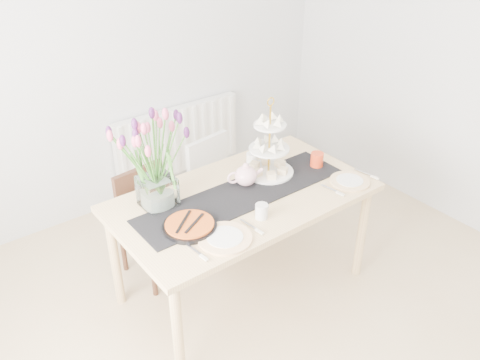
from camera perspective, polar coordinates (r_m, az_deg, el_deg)
room_shell at (r=2.31m, az=9.76°, el=0.99°), size 4.50×4.50×4.50m
radiator at (r=4.51m, az=-6.92°, el=4.52°), size 1.20×0.08×0.60m
dining_table at (r=3.17m, az=0.34°, el=-2.84°), size 1.60×0.90×0.75m
chair_brown at (r=3.54m, az=-10.06°, el=-3.92°), size 0.44×0.44×0.76m
chair_white at (r=3.86m, az=-2.57°, el=-0.14°), size 0.44×0.44×0.78m
table_runner at (r=3.13m, az=0.34°, el=-1.61°), size 1.40×0.35×0.01m
tulip_vase at (r=2.88m, az=-9.72°, el=3.57°), size 0.69×0.69×0.60m
cake_stand at (r=3.29m, az=3.27°, el=2.81°), size 0.33×0.33×0.48m
teapot at (r=3.19m, az=0.65°, el=0.48°), size 0.28×0.25×0.15m
cream_jug at (r=3.45m, az=1.37°, el=2.41°), size 0.09×0.09×0.08m
tart_tin at (r=2.84m, az=-5.67°, el=-5.15°), size 0.31×0.31×0.04m
mug_white at (r=2.90m, az=2.44°, el=-3.53°), size 0.09×0.09×0.09m
mug_orange at (r=3.45m, az=8.63°, el=2.24°), size 0.12×0.12×0.10m
plate_left at (r=2.76m, az=-1.71°, el=-6.54°), size 0.33×0.33×0.02m
plate_right at (r=3.33m, az=12.21°, el=-0.14°), size 0.29×0.29×0.01m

